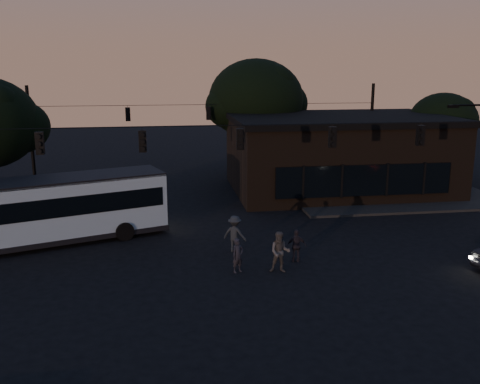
{
  "coord_description": "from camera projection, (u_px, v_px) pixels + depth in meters",
  "views": [
    {
      "loc": [
        -3.71,
        -20.62,
        8.97
      ],
      "look_at": [
        0.0,
        4.0,
        3.0
      ],
      "focal_mm": 40.0,
      "sensor_mm": 36.0,
      "label": 1
    }
  ],
  "objects": [
    {
      "name": "bus",
      "position": [
        47.0,
        208.0,
        27.02
      ],
      "size": [
        12.23,
        6.54,
        3.38
      ],
      "rotation": [
        0.0,
        0.0,
        0.33
      ],
      "color": "#9AB6C4",
      "rests_on": "ground"
    },
    {
      "name": "ground",
      "position": [
        254.0,
        283.0,
        22.46
      ],
      "size": [
        120.0,
        120.0,
        0.0
      ],
      "primitive_type": "plane",
      "color": "black",
      "rests_on": "ground"
    },
    {
      "name": "signal_rig_near",
      "position": [
        240.0,
        162.0,
        25.27
      ],
      "size": [
        26.24,
        0.3,
        7.5
      ],
      "color": "black",
      "rests_on": "ground"
    },
    {
      "name": "pedestrian_d",
      "position": [
        235.0,
        234.0,
        26.03
      ],
      "size": [
        1.36,
        1.2,
        1.83
      ],
      "primitive_type": "imported",
      "rotation": [
        0.0,
        0.0,
        2.58
      ],
      "color": "#212529",
      "rests_on": "ground"
    },
    {
      "name": "pedestrian_a",
      "position": [
        238.0,
        256.0,
        23.48
      ],
      "size": [
        0.67,
        0.59,
        1.55
      ],
      "primitive_type": "imported",
      "rotation": [
        0.0,
        0.0,
        0.49
      ],
      "color": "black",
      "rests_on": "ground"
    },
    {
      "name": "sidewalk_far_right",
      "position": [
        387.0,
        194.0,
        37.64
      ],
      "size": [
        14.0,
        10.0,
        0.15
      ],
      "primitive_type": "cube",
      "color": "black",
      "rests_on": "ground"
    },
    {
      "name": "building",
      "position": [
        339.0,
        153.0,
        38.49
      ],
      "size": [
        15.4,
        10.41,
        5.4
      ],
      "color": "black",
      "rests_on": "ground"
    },
    {
      "name": "signal_rig_far",
      "position": [
        209.0,
        128.0,
        40.71
      ],
      "size": [
        26.24,
        0.3,
        7.5
      ],
      "color": "black",
      "rests_on": "ground"
    },
    {
      "name": "tree_behind",
      "position": [
        256.0,
        100.0,
        42.75
      ],
      "size": [
        7.6,
        7.6,
        9.43
      ],
      "color": "black",
      "rests_on": "ground"
    },
    {
      "name": "pedestrian_c",
      "position": [
        296.0,
        246.0,
        24.71
      ],
      "size": [
        0.95,
        0.46,
        1.57
      ],
      "primitive_type": "imported",
      "rotation": [
        0.0,
        0.0,
        3.06
      ],
      "color": "black",
      "rests_on": "ground"
    },
    {
      "name": "pedestrian_b",
      "position": [
        280.0,
        252.0,
        23.46
      ],
      "size": [
        1.03,
        0.88,
        1.86
      ],
      "primitive_type": "imported",
      "rotation": [
        0.0,
        0.0,
        -0.2
      ],
      "color": "#494642",
      "rests_on": "ground"
    },
    {
      "name": "tree_right",
      "position": [
        443.0,
        122.0,
        41.29
      ],
      "size": [
        5.2,
        5.2,
        6.86
      ],
      "color": "black",
      "rests_on": "ground"
    }
  ]
}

